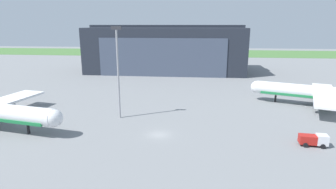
# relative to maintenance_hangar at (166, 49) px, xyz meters

# --- Properties ---
(ground_plane) EXTENTS (440.00, 440.00, 0.00)m
(ground_plane) POSITION_rel_maintenance_hangar_xyz_m (7.55, -82.30, -10.55)
(ground_plane) COLOR slate
(grass_field_strip) EXTENTS (440.00, 56.00, 0.08)m
(grass_field_strip) POSITION_rel_maintenance_hangar_xyz_m (7.55, 89.12, -10.51)
(grass_field_strip) COLOR #467238
(grass_field_strip) RESTS_ON ground_plane
(maintenance_hangar) EXTENTS (72.90, 33.16, 22.02)m
(maintenance_hangar) POSITION_rel_maintenance_hangar_xyz_m (0.00, 0.00, 0.00)
(maintenance_hangar) COLOR #232833
(maintenance_hangar) RESTS_ON ground_plane
(airliner_far_right) EXTENTS (35.63, 29.45, 12.43)m
(airliner_far_right) POSITION_rel_maintenance_hangar_xyz_m (49.43, -57.66, -6.64)
(airliner_far_right) COLOR white
(airliner_far_right) RESTS_ON ground_plane
(ops_van) EXTENTS (5.17, 2.74, 2.33)m
(ops_van) POSITION_rel_maintenance_hangar_xyz_m (37.51, -84.64, -9.28)
(ops_van) COLOR silver
(ops_van) RESTS_ON ground_plane
(apron_light_mast) EXTENTS (2.40, 0.50, 22.03)m
(apron_light_mast) POSITION_rel_maintenance_hangar_xyz_m (-3.45, -72.36, 2.15)
(apron_light_mast) COLOR #99999E
(apron_light_mast) RESTS_ON ground_plane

